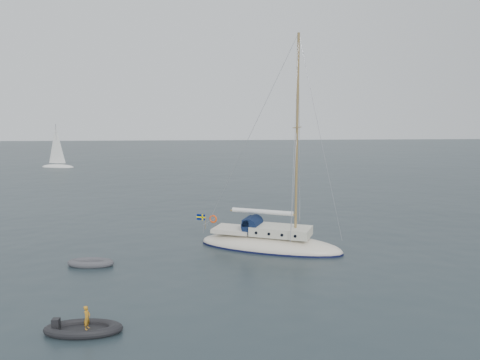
{
  "coord_description": "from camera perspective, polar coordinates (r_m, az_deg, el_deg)",
  "views": [
    {
      "loc": [
        -4.36,
        -28.34,
        9.17
      ],
      "look_at": [
        -2.09,
        0.0,
        5.26
      ],
      "focal_mm": 35.0,
      "sensor_mm": 36.0,
      "label": 1
    }
  ],
  "objects": [
    {
      "name": "dinghy",
      "position": [
        30.66,
        -17.74,
        -9.6
      ],
      "size": [
        2.88,
        1.3,
        0.41
      ],
      "rotation": [
        0.0,
        0.0,
        -0.1
      ],
      "color": "#4B4A4F",
      "rests_on": "ground"
    },
    {
      "name": "rib",
      "position": [
        21.91,
        -18.61,
        -16.77
      ],
      "size": [
        3.36,
        1.53,
        1.21
      ],
      "rotation": [
        0.0,
        0.0,
        -0.04
      ],
      "color": "black",
      "rests_on": "ground"
    },
    {
      "name": "ground",
      "position": [
        30.11,
        4.02,
        -9.92
      ],
      "size": [
        300.0,
        300.0,
        0.0
      ],
      "primitive_type": "plane",
      "color": "black",
      "rests_on": "ground"
    },
    {
      "name": "distant_yacht_c",
      "position": [
        89.75,
        -21.45,
        3.66
      ],
      "size": [
        6.16,
        3.29,
        8.17
      ],
      "rotation": [
        0.0,
        0.0,
        -0.28
      ],
      "color": "white",
      "rests_on": "ground"
    },
    {
      "name": "sailboat",
      "position": [
        32.66,
        3.68,
        -6.41
      ],
      "size": [
        10.63,
        3.18,
        15.14
      ],
      "rotation": [
        0.0,
        0.0,
        -0.42
      ],
      "color": "beige",
      "rests_on": "ground"
    }
  ]
}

